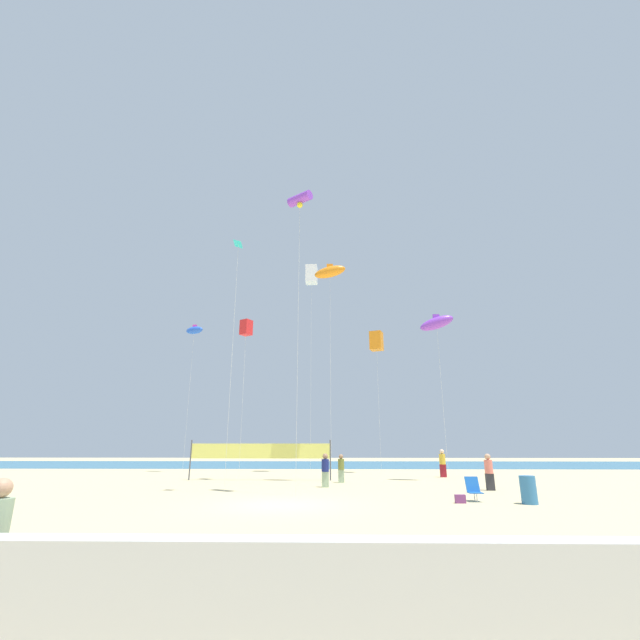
# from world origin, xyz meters

# --- Properties ---
(ground_plane) EXTENTS (120.00, 120.00, 0.00)m
(ground_plane) POSITION_xyz_m (0.00, 0.00, 0.00)
(ground_plane) COLOR #D1BC89
(ocean_band) EXTENTS (120.00, 20.00, 0.01)m
(ocean_band) POSITION_xyz_m (0.00, 34.24, 0.00)
(ocean_band) COLOR teal
(ocean_band) RESTS_ON ground
(boardwalk_ledge) EXTENTS (28.00, 0.44, 1.06)m
(boardwalk_ledge) POSITION_xyz_m (0.00, -11.30, 0.53)
(boardwalk_ledge) COLOR beige
(boardwalk_ledge) RESTS_ON ground
(toddler_figure) EXTENTS (0.21, 0.21, 0.93)m
(toddler_figure) POSITION_xyz_m (-2.27, -10.36, 0.50)
(toddler_figure) COLOR #2D2D33
(toddler_figure) RESTS_ON ground
(beachgoer_olive_shirt) EXTENTS (0.36, 0.36, 1.57)m
(beachgoer_olive_shirt) POSITION_xyz_m (2.45, 9.66, 0.84)
(beachgoer_olive_shirt) COLOR #99B28C
(beachgoer_olive_shirt) RESTS_ON ground
(beachgoer_navy_shirt) EXTENTS (0.38, 0.38, 1.66)m
(beachgoer_navy_shirt) POSITION_xyz_m (1.56, 6.87, 0.89)
(beachgoer_navy_shirt) COLOR #99B28C
(beachgoer_navy_shirt) RESTS_ON ground
(beachgoer_coral_shirt) EXTENTS (0.38, 0.38, 1.68)m
(beachgoer_coral_shirt) POSITION_xyz_m (9.50, 5.47, 0.90)
(beachgoer_coral_shirt) COLOR #2D2D33
(beachgoer_coral_shirt) RESTS_ON ground
(beachgoer_mustard_shirt) EXTENTS (0.41, 0.41, 1.81)m
(beachgoer_mustard_shirt) POSITION_xyz_m (9.44, 14.29, 0.97)
(beachgoer_mustard_shirt) COLOR maroon
(beachgoer_mustard_shirt) RESTS_ON ground
(folding_beach_chair) EXTENTS (0.52, 0.65, 0.89)m
(folding_beach_chair) POSITION_xyz_m (7.42, 1.34, 0.47)
(folding_beach_chair) COLOR #1959B2
(folding_beach_chair) RESTS_ON ground
(trash_barrel) EXTENTS (0.56, 0.56, 0.99)m
(trash_barrel) POSITION_xyz_m (9.16, 0.49, 0.49)
(trash_barrel) COLOR teal
(trash_barrel) RESTS_ON ground
(volleyball_net) EXTENTS (8.84, 0.10, 2.40)m
(volleyball_net) POSITION_xyz_m (-2.57, 11.36, 1.64)
(volleyball_net) COLOR #4C4C51
(volleyball_net) RESTS_ON ground
(beach_handbag) EXTENTS (0.38, 0.19, 0.30)m
(beach_handbag) POSITION_xyz_m (6.69, 0.70, 0.15)
(beach_handbag) COLOR #7A3872
(beach_handbag) RESTS_ON ground
(kite_red_box) EXTENTS (0.87, 0.87, 10.13)m
(kite_red_box) POSITION_xyz_m (-3.75, 10.86, 9.61)
(kite_red_box) COLOR silver
(kite_red_box) RESTS_ON ground
(kite_violet_inflatable) EXTENTS (2.45, 1.42, 10.43)m
(kite_violet_inflatable) POSITION_xyz_m (8.85, 10.62, 9.77)
(kite_violet_inflatable) COLOR silver
(kite_violet_inflatable) RESTS_ON ground
(kite_blue_inflatable) EXTENTS (1.91, 1.40, 12.06)m
(kite_blue_inflatable) POSITION_xyz_m (-9.81, 18.68, 11.55)
(kite_blue_inflatable) COLOR silver
(kite_blue_inflatable) RESTS_ON ground
(kite_orange_box) EXTENTS (1.25, 1.25, 11.18)m
(kite_orange_box) POSITION_xyz_m (5.69, 18.23, 10.40)
(kite_orange_box) COLOR silver
(kite_orange_box) RESTS_ON ground
(kite_orange_inflatable) EXTENTS (2.27, 1.12, 13.65)m
(kite_orange_inflatable) POSITION_xyz_m (1.87, 9.68, 13.07)
(kite_orange_inflatable) COLOR silver
(kite_orange_inflatable) RESTS_ON ground
(kite_cyan_diamond) EXTENTS (0.68, 0.68, 12.32)m
(kite_cyan_diamond) POSITION_xyz_m (-2.83, 3.51, 11.80)
(kite_cyan_diamond) COLOR silver
(kite_cyan_diamond) RESTS_ON ground
(kite_violet_tube) EXTENTS (1.37, 1.18, 14.66)m
(kite_violet_tube) POSITION_xyz_m (0.34, 2.99, 14.34)
(kite_violet_tube) COLOR silver
(kite_violet_tube) RESTS_ON ground
(kite_white_box) EXTENTS (1.04, 1.04, 17.30)m
(kite_white_box) POSITION_xyz_m (0.24, 18.48, 16.49)
(kite_white_box) COLOR silver
(kite_white_box) RESTS_ON ground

